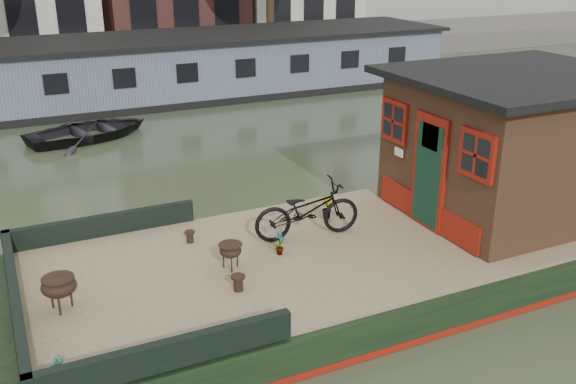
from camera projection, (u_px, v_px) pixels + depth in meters
name	position (u px, v px, depth m)	size (l,w,h in m)	color
ground	(401.00, 266.00, 10.76)	(120.00, 120.00, 0.00)	#313924
houseboat_hull	(332.00, 267.00, 10.13)	(14.01, 4.02, 0.60)	black
houseboat_deck	(404.00, 232.00, 10.54)	(11.80, 3.80, 0.05)	tan
bow_bulwark	(85.00, 287.00, 8.45)	(3.00, 4.00, 0.35)	black
cabin	(515.00, 142.00, 10.95)	(4.00, 3.50, 2.42)	black
bicycle	(307.00, 210.00, 10.15)	(0.61, 1.74, 0.91)	black
potted_plant_a	(280.00, 243.00, 9.65)	(0.20, 0.14, 0.39)	#984C2B
potted_plant_b	(326.00, 208.00, 10.95)	(0.20, 0.16, 0.37)	maroon
potted_plant_e	(59.00, 371.00, 6.81)	(0.17, 0.11, 0.32)	#905E2A
brazier_front	(60.00, 294.00, 8.17)	(0.43, 0.43, 0.47)	black
brazier_rear	(231.00, 256.00, 9.22)	(0.37, 0.37, 0.40)	black
bollard_port	(190.00, 237.00, 10.08)	(0.17, 0.17, 0.19)	black
bollard_stbd	(238.00, 283.00, 8.67)	(0.20, 0.20, 0.23)	black
dinghy	(89.00, 126.00, 17.67)	(2.45, 3.43, 0.71)	black
far_houseboat	(171.00, 70.00, 22.21)	(20.40, 4.40, 2.11)	slate
quay	(131.00, 57.00, 27.88)	(60.00, 6.00, 0.90)	#47443F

